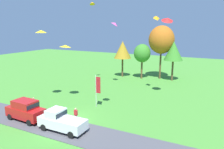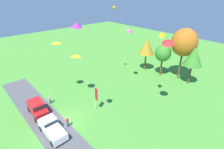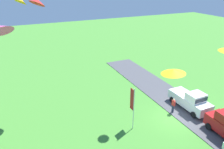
{
  "view_description": "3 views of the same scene",
  "coord_description": "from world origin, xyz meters",
  "px_view_note": "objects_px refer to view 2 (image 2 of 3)",
  "views": [
    {
      "loc": [
        14.77,
        -18.71,
        10.34
      ],
      "look_at": [
        2.92,
        4.55,
        4.62
      ],
      "focal_mm": 35.0,
      "sensor_mm": 36.0,
      "label": 1
    },
    {
      "loc": [
        19.0,
        -8.53,
        17.4
      ],
      "look_at": [
        1.92,
        6.93,
        5.95
      ],
      "focal_mm": 28.0,
      "sensor_mm": 36.0,
      "label": 2
    },
    {
      "loc": [
        -14.24,
        13.7,
        13.2
      ],
      "look_at": [
        2.88,
        5.77,
        4.94
      ],
      "focal_mm": 35.0,
      "sensor_mm": 36.0,
      "label": 3
    }
  ],
  "objects_px": {
    "tree_lone_near": "(163,53)",
    "car_suv_by_flagpole": "(37,107)",
    "tree_far_left": "(184,42)",
    "kite_delta_near_flag": "(76,55)",
    "flag_banner": "(96,95)",
    "person_beside_suv": "(50,99)",
    "car_pickup_far_end": "(51,127)",
    "tree_left_of_center": "(194,56)",
    "kite_delta_topmost": "(130,30)",
    "kite_delta_high_left": "(168,42)",
    "person_on_lawn": "(68,122)",
    "kite_delta_trailing_tail": "(77,25)",
    "kite_delta_mid_center": "(114,7)",
    "tree_right_of_center": "(147,46)",
    "kite_diamond_low_drifter": "(162,35)",
    "kite_delta_high_right": "(56,42)"
  },
  "relations": [
    {
      "from": "kite_diamond_low_drifter",
      "to": "kite_delta_mid_center",
      "type": "relative_size",
      "value": 1.08
    },
    {
      "from": "person_on_lawn",
      "to": "kite_delta_high_left",
      "type": "height_order",
      "value": "kite_delta_high_left"
    },
    {
      "from": "tree_left_of_center",
      "to": "kite_delta_mid_center",
      "type": "height_order",
      "value": "kite_delta_mid_center"
    },
    {
      "from": "kite_delta_near_flag",
      "to": "kite_delta_trailing_tail",
      "type": "xyz_separation_m",
      "value": [
        7.79,
        -4.01,
        6.34
      ]
    },
    {
      "from": "tree_right_of_center",
      "to": "tree_far_left",
      "type": "xyz_separation_m",
      "value": [
        7.56,
        1.79,
        2.17
      ]
    },
    {
      "from": "car_suv_by_flagpole",
      "to": "kite_delta_topmost",
      "type": "relative_size",
      "value": 3.68
    },
    {
      "from": "car_pickup_far_end",
      "to": "car_suv_by_flagpole",
      "type": "bearing_deg",
      "value": 177.85
    },
    {
      "from": "person_beside_suv",
      "to": "car_pickup_far_end",
      "type": "bearing_deg",
      "value": -22.68
    },
    {
      "from": "car_suv_by_flagpole",
      "to": "tree_far_left",
      "type": "relative_size",
      "value": 0.44
    },
    {
      "from": "tree_lone_near",
      "to": "car_suv_by_flagpole",
      "type": "bearing_deg",
      "value": -100.67
    },
    {
      "from": "person_on_lawn",
      "to": "kite_delta_mid_center",
      "type": "xyz_separation_m",
      "value": [
        -7.03,
        15.08,
        13.41
      ]
    },
    {
      "from": "kite_delta_topmost",
      "to": "kite_delta_trailing_tail",
      "type": "bearing_deg",
      "value": -69.58
    },
    {
      "from": "kite_delta_mid_center",
      "to": "tree_right_of_center",
      "type": "bearing_deg",
      "value": 75.19
    },
    {
      "from": "tree_far_left",
      "to": "kite_delta_mid_center",
      "type": "relative_size",
      "value": 11.57
    },
    {
      "from": "kite_delta_high_right",
      "to": "tree_left_of_center",
      "type": "bearing_deg",
      "value": 58.11
    },
    {
      "from": "person_beside_suv",
      "to": "kite_delta_near_flag",
      "type": "bearing_deg",
      "value": 71.54
    },
    {
      "from": "tree_right_of_center",
      "to": "tree_far_left",
      "type": "relative_size",
      "value": 0.7
    },
    {
      "from": "car_suv_by_flagpole",
      "to": "car_pickup_far_end",
      "type": "xyz_separation_m",
      "value": [
        5.19,
        -0.19,
        -0.19
      ]
    },
    {
      "from": "tree_right_of_center",
      "to": "tree_lone_near",
      "type": "height_order",
      "value": "tree_right_of_center"
    },
    {
      "from": "person_on_lawn",
      "to": "tree_far_left",
      "type": "height_order",
      "value": "tree_far_left"
    },
    {
      "from": "kite_diamond_low_drifter",
      "to": "kite_delta_mid_center",
      "type": "bearing_deg",
      "value": 170.82
    },
    {
      "from": "car_pickup_far_end",
      "to": "flag_banner",
      "type": "bearing_deg",
      "value": 90.77
    },
    {
      "from": "tree_right_of_center",
      "to": "person_on_lawn",
      "type": "bearing_deg",
      "value": -78.07
    },
    {
      "from": "car_suv_by_flagpole",
      "to": "kite_delta_high_right",
      "type": "relative_size",
      "value": 3.1
    },
    {
      "from": "car_suv_by_flagpole",
      "to": "kite_delta_high_left",
      "type": "xyz_separation_m",
      "value": [
        12.14,
        13.67,
        10.0
      ]
    },
    {
      "from": "person_on_lawn",
      "to": "kite_delta_trailing_tail",
      "type": "xyz_separation_m",
      "value": [
        2.46,
        1.32,
        13.25
      ]
    },
    {
      "from": "car_pickup_far_end",
      "to": "kite_delta_near_flag",
      "type": "height_order",
      "value": "kite_delta_near_flag"
    },
    {
      "from": "kite_delta_near_flag",
      "to": "person_on_lawn",
      "type": "bearing_deg",
      "value": -45.01
    },
    {
      "from": "person_on_lawn",
      "to": "kite_delta_high_left",
      "type": "relative_size",
      "value": 1.14
    },
    {
      "from": "car_pickup_far_end",
      "to": "person_on_lawn",
      "type": "height_order",
      "value": "car_pickup_far_end"
    },
    {
      "from": "person_beside_suv",
      "to": "tree_far_left",
      "type": "height_order",
      "value": "tree_far_left"
    },
    {
      "from": "kite_delta_trailing_tail",
      "to": "kite_delta_high_left",
      "type": "height_order",
      "value": "kite_delta_trailing_tail"
    },
    {
      "from": "tree_lone_near",
      "to": "flag_banner",
      "type": "bearing_deg",
      "value": -88.96
    },
    {
      "from": "kite_delta_near_flag",
      "to": "kite_delta_trailing_tail",
      "type": "relative_size",
      "value": 1.51
    },
    {
      "from": "car_pickup_far_end",
      "to": "person_beside_suv",
      "type": "bearing_deg",
      "value": 157.32
    },
    {
      "from": "kite_diamond_low_drifter",
      "to": "kite_delta_high_right",
      "type": "bearing_deg",
      "value": -142.55
    },
    {
      "from": "car_suv_by_flagpole",
      "to": "kite_delta_trailing_tail",
      "type": "xyz_separation_m",
      "value": [
        7.88,
        3.33,
        12.83
      ]
    },
    {
      "from": "flag_banner",
      "to": "kite_delta_near_flag",
      "type": "xyz_separation_m",
      "value": [
        -5.0,
        0.1,
        5.07
      ]
    },
    {
      "from": "tree_lone_near",
      "to": "tree_far_left",
      "type": "relative_size",
      "value": 0.66
    },
    {
      "from": "tree_right_of_center",
      "to": "kite_delta_topmost",
      "type": "distance_m",
      "value": 10.14
    },
    {
      "from": "tree_far_left",
      "to": "kite_delta_high_right",
      "type": "bearing_deg",
      "value": -115.93
    },
    {
      "from": "tree_right_of_center",
      "to": "kite_diamond_low_drifter",
      "type": "relative_size",
      "value": 7.55
    },
    {
      "from": "car_pickup_far_end",
      "to": "tree_left_of_center",
      "type": "height_order",
      "value": "tree_left_of_center"
    },
    {
      "from": "tree_right_of_center",
      "to": "kite_diamond_low_drifter",
      "type": "bearing_deg",
      "value": -45.83
    },
    {
      "from": "car_suv_by_flagpole",
      "to": "kite_diamond_low_drifter",
      "type": "relative_size",
      "value": 4.73
    },
    {
      "from": "tree_right_of_center",
      "to": "person_beside_suv",
      "type": "bearing_deg",
      "value": -95.12
    },
    {
      "from": "tree_far_left",
      "to": "kite_delta_topmost",
      "type": "distance_m",
      "value": 11.83
    },
    {
      "from": "tree_far_left",
      "to": "kite_delta_mid_center",
      "type": "distance_m",
      "value": 15.28
    },
    {
      "from": "tree_far_left",
      "to": "kite_delta_near_flag",
      "type": "distance_m",
      "value": 21.19
    },
    {
      "from": "tree_right_of_center",
      "to": "flag_banner",
      "type": "distance_m",
      "value": 18.74
    }
  ]
}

